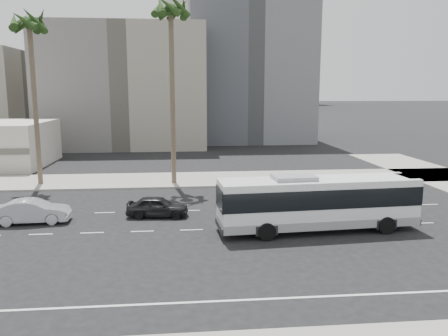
{
  "coord_description": "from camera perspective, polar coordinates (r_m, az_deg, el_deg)",
  "views": [
    {
      "loc": [
        -3.47,
        -26.22,
        8.46
      ],
      "look_at": [
        -0.61,
        4.0,
        3.16
      ],
      "focal_mm": 35.42,
      "sensor_mm": 36.0,
      "label": 1
    }
  ],
  "objects": [
    {
      "name": "ground",
      "position": [
        27.77,
        2.05,
        -7.83
      ],
      "size": [
        700.0,
        700.0,
        0.0
      ],
      "primitive_type": "plane",
      "color": "black",
      "rests_on": "ground"
    },
    {
      "name": "car_a",
      "position": [
        30.5,
        -8.58,
        -4.93
      ],
      "size": [
        2.03,
        4.29,
        1.42
      ],
      "primitive_type": "imported",
      "rotation": [
        0.0,
        0.0,
        1.49
      ],
      "color": "black",
      "rests_on": "ground"
    },
    {
      "name": "highrise_far",
      "position": [
        296.28,
        9.23,
        13.95
      ],
      "size": [
        22.0,
        22.0,
        60.0
      ],
      "primitive_type": "cube",
      "color": "slate",
      "rests_on": "ground"
    },
    {
      "name": "car_b",
      "position": [
        31.29,
        -23.49,
        -5.15
      ],
      "size": [
        1.89,
        4.77,
        1.54
      ],
      "primitive_type": "imported",
      "rotation": [
        0.0,
        0.0,
        1.63
      ],
      "color": "#ACADB6",
      "rests_on": "ground"
    },
    {
      "name": "sidewalk_north",
      "position": [
        42.69,
        -0.65,
        -1.42
      ],
      "size": [
        120.0,
        7.0,
        0.15
      ],
      "primitive_type": "cube",
      "color": "gray",
      "rests_on": "ground"
    },
    {
      "name": "palm_near",
      "position": [
        40.62,
        -6.89,
        19.17
      ],
      "size": [
        4.93,
        4.93,
        16.61
      ],
      "rotation": [
        0.0,
        0.0,
        -0.39
      ],
      "color": "brown",
      "rests_on": "ground"
    },
    {
      "name": "midrise_beige_west",
      "position": [
        71.73,
        -12.44,
        10.11
      ],
      "size": [
        24.0,
        18.0,
        18.0
      ],
      "primitive_type": "cube",
      "color": "slate",
      "rests_on": "ground"
    },
    {
      "name": "midrise_gray_center",
      "position": [
        79.19,
        3.0,
        13.18
      ],
      "size": [
        20.0,
        20.0,
        26.0
      ],
      "primitive_type": "cube",
      "color": "#515459",
      "rests_on": "ground"
    },
    {
      "name": "city_bus",
      "position": [
        27.54,
        12.04,
        -4.23
      ],
      "size": [
        12.31,
        3.57,
        3.49
      ],
      "rotation": [
        0.0,
        0.0,
        0.07
      ],
      "color": "white",
      "rests_on": "ground"
    },
    {
      "name": "palm_mid",
      "position": [
        43.23,
        -23.83,
        16.34
      ],
      "size": [
        5.0,
        5.0,
        15.46
      ],
      "rotation": [
        0.0,
        0.0,
        -0.24
      ],
      "color": "brown",
      "rests_on": "ground"
    },
    {
      "name": "civic_tower",
      "position": [
        277.89,
        -5.29,
        16.14
      ],
      "size": [
        42.0,
        42.0,
        129.0
      ],
      "color": "beige",
      "rests_on": "ground"
    },
    {
      "name": "highrise_right",
      "position": [
        262.11,
        5.47,
        15.67
      ],
      "size": [
        26.0,
        26.0,
        70.0
      ],
      "primitive_type": "cube",
      "color": "slate",
      "rests_on": "ground"
    }
  ]
}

